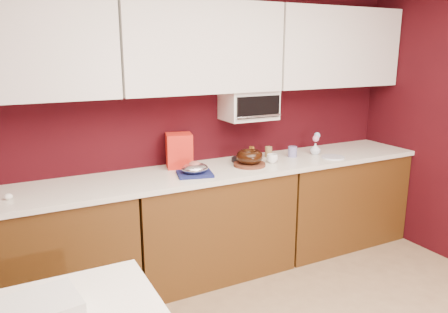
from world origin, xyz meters
TOP-DOWN VIEW (x-y plane):
  - wall_back at (0.00, 2.25)m, footprint 4.00×0.02m
  - base_cabinet_left at (-1.33, 1.94)m, footprint 1.31×0.58m
  - base_cabinet_center at (0.00, 1.94)m, footprint 1.31×0.58m
  - base_cabinet_right at (1.33, 1.94)m, footprint 1.31×0.58m
  - countertop at (0.00, 1.94)m, footprint 4.00×0.62m
  - upper_cabinet_left at (-1.33, 2.08)m, footprint 1.31×0.33m
  - upper_cabinet_center at (0.00, 2.08)m, footprint 1.31×0.33m
  - upper_cabinet_right at (1.33, 2.08)m, footprint 1.31×0.33m
  - toaster_oven at (0.45, 2.10)m, footprint 0.45×0.30m
  - toaster_oven_door at (0.45, 1.94)m, footprint 0.40×0.02m
  - toaster_oven_handle at (0.45, 1.93)m, footprint 0.42×0.02m
  - cake_base at (0.34, 1.89)m, footprint 0.30×0.30m
  - bundt_cake at (0.34, 1.89)m, footprint 0.22×0.22m
  - navy_towel at (-0.17, 1.85)m, footprint 0.31×0.28m
  - foil_ham_nest at (-0.17, 1.85)m, footprint 0.23×0.20m
  - roasted_ham at (-0.17, 1.85)m, footprint 0.11×0.10m
  - pandoro_box at (-0.19, 2.12)m, footprint 0.24×0.23m
  - dark_pan at (0.36, 2.05)m, footprint 0.23×0.23m
  - coffee_mug at (0.56, 1.88)m, footprint 0.12×0.12m
  - blue_jar at (0.84, 1.98)m, footprint 0.10×0.10m
  - flower_vase at (1.08, 1.96)m, footprint 0.10×0.10m
  - flower_pink at (1.08, 1.96)m, footprint 0.06×0.06m
  - flower_blue at (1.11, 1.98)m, footprint 0.06×0.06m
  - china_plate at (1.14, 1.79)m, footprint 0.26×0.26m
  - amber_bottle at (0.51, 2.15)m, footprint 0.04×0.04m
  - paper_cup at (0.64, 2.07)m, footprint 0.08×0.08m
  - egg_right at (-1.46, 1.88)m, footprint 0.06×0.05m
  - newspaper_stack at (-1.40, 0.62)m, footprint 0.33×0.29m
  - amber_bottle_tall at (0.49, 2.09)m, footprint 0.04×0.04m

SIDE VIEW (x-z plane):
  - base_cabinet_left at x=-1.33m, z-range 0.00..0.86m
  - base_cabinet_center at x=0.00m, z-range 0.00..0.86m
  - base_cabinet_right at x=1.33m, z-range 0.00..0.86m
  - newspaper_stack at x=-1.40m, z-range 0.75..0.86m
  - countertop at x=0.00m, z-range 0.86..0.90m
  - china_plate at x=1.14m, z-range 0.90..0.91m
  - navy_towel at x=-0.17m, z-range 0.90..0.92m
  - cake_base at x=0.34m, z-range 0.90..0.92m
  - dark_pan at x=0.36m, z-range 0.90..0.93m
  - egg_right at x=-1.46m, z-range 0.90..0.94m
  - coffee_mug at x=0.56m, z-range 0.90..0.99m
  - blue_jar at x=0.84m, z-range 0.90..0.99m
  - paper_cup at x=0.64m, z-range 0.90..0.99m
  - amber_bottle at x=0.51m, z-range 0.90..1.00m
  - amber_bottle_tall at x=0.49m, z-range 0.90..1.01m
  - foil_ham_nest at x=-0.17m, z-range 0.92..0.99m
  - flower_vase at x=1.08m, z-range 0.90..1.02m
  - roasted_ham at x=-0.17m, z-range 0.95..1.01m
  - bundt_cake at x=0.34m, z-range 0.94..1.02m
  - pandoro_box at x=-0.19m, z-range 0.90..1.18m
  - flower_pink at x=1.08m, z-range 1.02..1.08m
  - flower_blue at x=1.11m, z-range 1.04..1.10m
  - wall_back at x=0.00m, z-range 0.00..2.50m
  - toaster_oven_handle at x=0.45m, z-range 1.29..1.31m
  - toaster_oven at x=0.45m, z-range 1.25..1.50m
  - toaster_oven_door at x=0.45m, z-range 1.28..1.47m
  - upper_cabinet_left at x=-1.33m, z-range 1.50..2.20m
  - upper_cabinet_center at x=0.00m, z-range 1.50..2.20m
  - upper_cabinet_right at x=1.33m, z-range 1.50..2.20m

